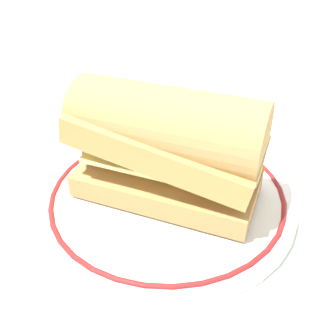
{
  "coord_description": "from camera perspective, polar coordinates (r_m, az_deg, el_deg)",
  "views": [
    {
      "loc": [
        0.05,
        -0.34,
        0.29
      ],
      "look_at": [
        -0.01,
        0.0,
        0.04
      ],
      "focal_mm": 40.55,
      "sensor_mm": 36.0,
      "label": 1
    }
  ],
  "objects": [
    {
      "name": "sausage_sandwich",
      "position": [
        0.41,
        -0.0,
        3.87
      ],
      "size": [
        0.22,
        0.14,
        0.13
      ],
      "rotation": [
        0.0,
        0.0,
        -0.21
      ],
      "color": "tan",
      "rests_on": "plate"
    },
    {
      "name": "ground_plane",
      "position": [
        0.45,
        0.72,
        -4.95
      ],
      "size": [
        1.5,
        1.5,
        0.0
      ],
      "primitive_type": "plane",
      "color": "silver"
    },
    {
      "name": "plate",
      "position": [
        0.45,
        0.0,
        -3.88
      ],
      "size": [
        0.29,
        0.29,
        0.01
      ],
      "color": "white",
      "rests_on": "ground_plane"
    }
  ]
}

